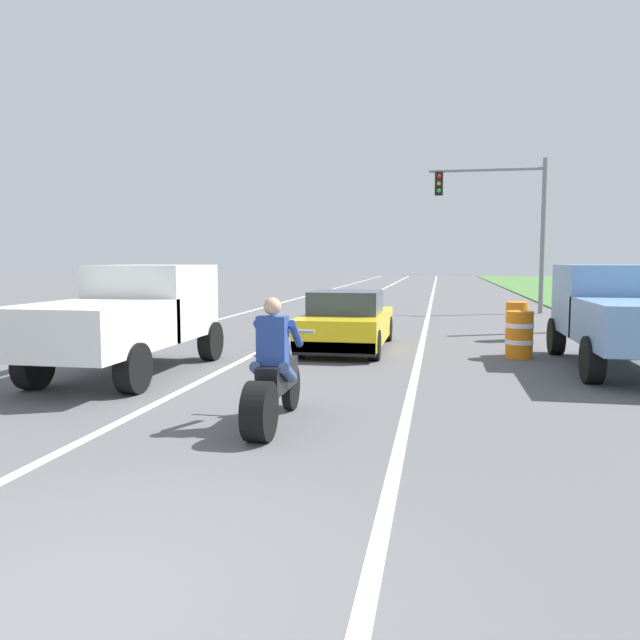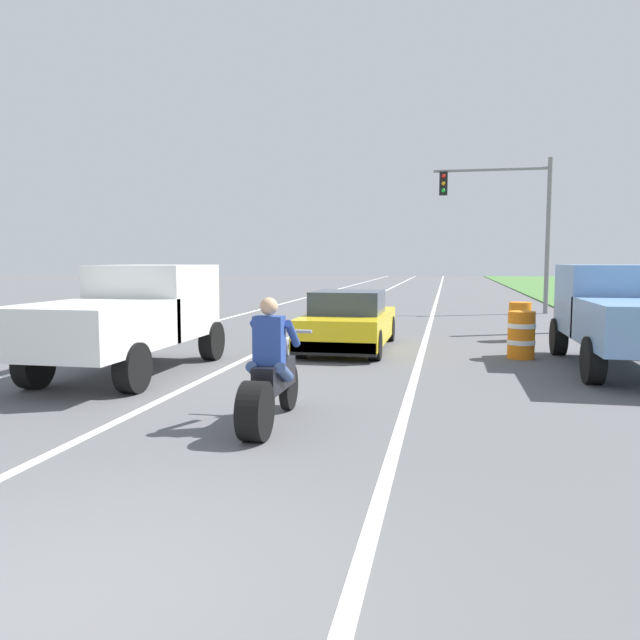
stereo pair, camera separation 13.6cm
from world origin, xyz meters
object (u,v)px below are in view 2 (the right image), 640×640
Objects in this scene: pickup_truck_left_lane_white at (131,313)px; pickup_truck_right_shoulder_light_blue at (624,312)px; construction_barrel_mid at (520,321)px; sports_car_yellow at (349,322)px; motorcycle_with_rider at (269,380)px; construction_barrel_nearest at (521,335)px; traffic_light_mast_near at (512,211)px.

pickup_truck_right_shoulder_light_blue is at bearing 13.85° from pickup_truck_left_lane_white.
construction_barrel_mid is at bearing 39.70° from pickup_truck_left_lane_white.
sports_car_yellow is 4.72m from construction_barrel_mid.
pickup_truck_right_shoulder_light_blue is at bearing 44.49° from motorcycle_with_rider.
sports_car_yellow is at bearing -150.02° from construction_barrel_mid.
pickup_truck_left_lane_white reaches higher than construction_barrel_nearest.
pickup_truck_right_shoulder_light_blue is (8.95, 2.21, 0.00)m from pickup_truck_left_lane_white.
pickup_truck_left_lane_white is at bearing -118.02° from traffic_light_mast_near.
motorcycle_with_rider is at bearing -103.95° from traffic_light_mast_near.
construction_barrel_mid is (3.98, 9.35, -0.09)m from motorcycle_with_rider.
motorcycle_with_rider is 4.74m from pickup_truck_left_lane_white.
motorcycle_with_rider is 2.21× the size of construction_barrel_nearest.
pickup_truck_left_lane_white reaches higher than motorcycle_with_rider.
traffic_light_mast_near is at bearing 67.60° from sports_car_yellow.
traffic_light_mast_near is at bearing 93.90° from pickup_truck_right_shoulder_light_blue.
pickup_truck_left_lane_white is 1.00× the size of pickup_truck_right_shoulder_light_blue.
construction_barrel_nearest is at bearing 59.87° from motorcycle_with_rider.
traffic_light_mast_near is (-0.88, 12.95, 2.88)m from pickup_truck_right_shoulder_light_blue.
sports_car_yellow is 3.85m from construction_barrel_nearest.
pickup_truck_right_shoulder_light_blue reaches higher than sports_car_yellow.
pickup_truck_right_shoulder_light_blue is 4.80× the size of construction_barrel_mid.
pickup_truck_left_lane_white is 9.22m from pickup_truck_right_shoulder_light_blue.
pickup_truck_left_lane_white is 9.77m from construction_barrel_mid.
motorcycle_with_rider reaches higher than sports_car_yellow.
sports_car_yellow is 0.90× the size of pickup_truck_right_shoulder_light_blue.
pickup_truck_left_lane_white is 7.93m from construction_barrel_nearest.
sports_car_yellow is (-0.11, 6.99, 0.04)m from motorcycle_with_rider.
pickup_truck_left_lane_white is 4.80× the size of construction_barrel_nearest.
construction_barrel_nearest and construction_barrel_mid have the same top height.
construction_barrel_nearest is at bearing -94.10° from traffic_light_mast_near.
pickup_truck_left_lane_white is 17.41m from traffic_light_mast_near.
motorcycle_with_rider is 2.21× the size of construction_barrel_mid.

